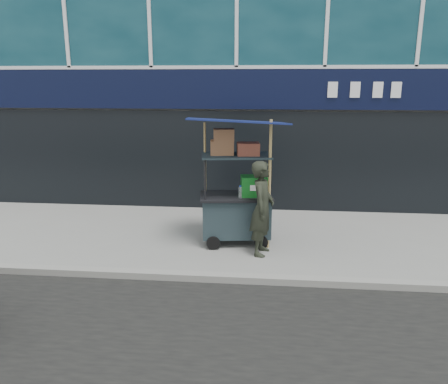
# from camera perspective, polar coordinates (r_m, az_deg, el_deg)

# --- Properties ---
(ground) EXTENTS (80.00, 80.00, 0.00)m
(ground) POSITION_cam_1_polar(r_m,az_deg,el_deg) (7.28, -0.67, -10.87)
(ground) COLOR gray
(ground) RESTS_ON ground
(curb) EXTENTS (80.00, 0.18, 0.12)m
(curb) POSITION_cam_1_polar(r_m,az_deg,el_deg) (7.07, -0.84, -11.12)
(curb) COLOR gray
(curb) RESTS_ON ground
(vendor_cart) EXTENTS (2.00, 1.53, 2.48)m
(vendor_cart) POSITION_cam_1_polar(r_m,az_deg,el_deg) (8.44, 1.72, -0.99)
(vendor_cart) COLOR black
(vendor_cart) RESTS_ON ground
(vendor_man) EXTENTS (0.52, 0.70, 1.73)m
(vendor_man) POSITION_cam_1_polar(r_m,az_deg,el_deg) (7.90, 5.01, -2.15)
(vendor_man) COLOR black
(vendor_man) RESTS_ON ground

